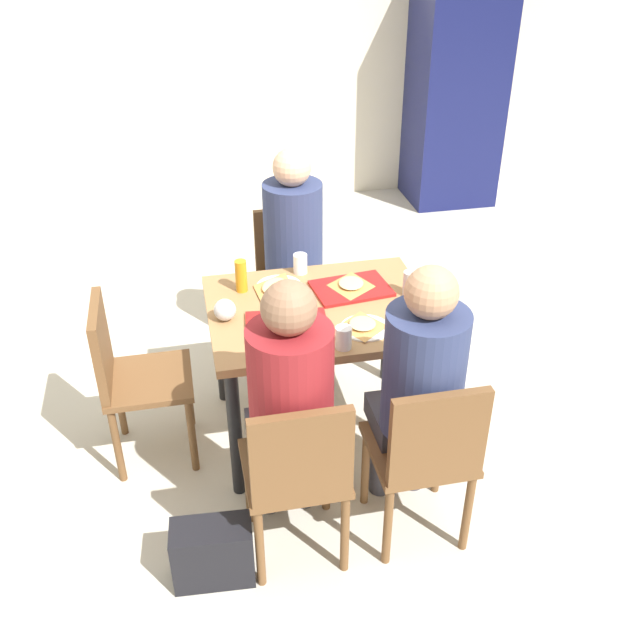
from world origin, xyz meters
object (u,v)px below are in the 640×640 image
tray_red_near (287,326)px  pizza_slice_a (282,326)px  chair_near_left (298,471)px  condiment_bottle (241,276)px  pizza_slice_d (363,325)px  soda_can (410,284)px  paper_plate_near_edge (365,328)px  pizza_slice_b (351,284)px  tray_red_far (351,288)px  main_table (320,325)px  drink_fridge (456,89)px  chair_near_right (426,451)px  person_in_brown_jacket (420,380)px  chair_left_end (128,371)px  paper_plate_center (279,286)px  plastic_cup_b (344,338)px  plastic_cup_a (300,264)px  pizza_slice_c (274,287)px  person_in_red (290,397)px  chair_far_side (291,272)px  foil_bundle (225,310)px

tray_red_near → pizza_slice_a: pizza_slice_a is taller
chair_near_left → condiment_bottle: condiment_bottle is taller
pizza_slice_d → condiment_bottle: (-0.48, 0.45, 0.06)m
soda_can → tray_red_near: bearing=-165.0°
paper_plate_near_edge → pizza_slice_b: 0.37m
tray_red_far → soda_can: 0.28m
main_table → drink_fridge: (1.76, 2.85, 0.32)m
tray_red_near → chair_near_right: bearing=-56.1°
pizza_slice_b → drink_fridge: (1.58, 2.71, 0.20)m
person_in_brown_jacket → pizza_slice_d: 0.45m
pizza_slice_a → chair_left_end: bearing=166.2°
paper_plate_center → pizza_slice_d: pizza_slice_d is taller
tray_red_near → plastic_cup_b: 0.30m
pizza_slice_b → plastic_cup_a: size_ratio=2.40×
plastic_cup_b → chair_left_end: bearing=159.2°
plastic_cup_a → plastic_cup_b: 0.71m
tray_red_far → plastic_cup_b: 0.50m
paper_plate_center → pizza_slice_c: 0.04m
paper_plate_near_edge → plastic_cup_a: 0.61m
main_table → pizza_slice_c: pizza_slice_c is taller
paper_plate_center → person_in_red: bearing=-96.7°
chair_far_side → person_in_red: size_ratio=0.67×
drink_fridge → tray_red_near: bearing=-122.9°
chair_near_left → paper_plate_center: size_ratio=3.85×
person_in_brown_jacket → person_in_red: bearing=180.0°
person_in_brown_jacket → pizza_slice_d: size_ratio=5.98×
chair_near_right → person_in_red: 0.59m
paper_plate_center → pizza_slice_a: pizza_slice_a is taller
person_in_brown_jacket → pizza_slice_d: person_in_brown_jacket is taller
plastic_cup_b → condiment_bottle: (-0.36, 0.58, 0.03)m
chair_near_right → pizza_slice_c: 1.12m
paper_plate_near_edge → plastic_cup_a: bearing=107.3°
chair_near_right → foil_bundle: 1.08m
main_table → soda_can: soda_can is taller
chair_near_right → pizza_slice_b: (-0.08, 0.93, 0.26)m
foil_bundle → chair_near_right: bearing=-48.1°
paper_plate_near_edge → condiment_bottle: condiment_bottle is taller
pizza_slice_c → chair_far_side: bearing=73.0°
person_in_brown_jacket → pizza_slice_b: size_ratio=5.24×
chair_left_end → condiment_bottle: size_ratio=5.30×
chair_near_right → chair_far_side: same height
main_table → paper_plate_near_edge: paper_plate_near_edge is taller
chair_near_left → tray_red_near: (0.08, 0.65, 0.24)m
drink_fridge → soda_can: bearing=-115.0°
main_table → plastic_cup_b: size_ratio=10.34×
chair_near_right → pizza_slice_a: size_ratio=3.02×
chair_far_side → pizza_slice_d: 1.06m
chair_near_left → paper_plate_center: 1.06m
paper_plate_near_edge → condiment_bottle: 0.67m
foil_bundle → main_table: bearing=2.7°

